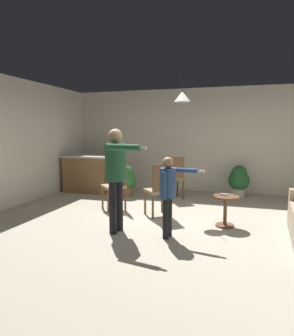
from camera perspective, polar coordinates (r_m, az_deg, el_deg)
ground at (r=5.26m, az=1.64°, el=-10.54°), size 7.68×7.68×0.00m
wall_back at (r=8.14m, az=7.87°, el=5.28°), size 6.40×0.10×2.70m
wall_left at (r=6.65m, az=-25.98°, el=4.27°), size 0.10×6.40×2.70m
kitchen_counter at (r=8.03m, az=-11.09°, el=-1.06°), size 1.26×0.66×0.95m
side_table_by_couch at (r=5.21m, az=14.62°, el=-7.21°), size 0.44×0.44×0.52m
person_adult at (r=4.66m, az=-5.84°, el=-0.17°), size 0.76×0.57×1.62m
person_child at (r=4.44m, az=4.08°, el=-3.82°), size 0.64×0.35×1.21m
dining_chair_by_counter at (r=5.57m, az=2.37°, el=-3.76°), size 0.59×0.59×1.00m
dining_chair_near_wall at (r=7.07m, az=5.25°, el=-1.49°), size 0.58×0.58×1.00m
dining_chair_centre_back at (r=6.14m, az=-5.72°, el=-2.78°), size 0.59×0.59×1.00m
potted_plant_corner at (r=7.57m, az=17.02°, el=-2.13°), size 0.50×0.50×0.77m
potted_plant_by_wall at (r=7.38m, az=-3.98°, el=-2.12°), size 0.50×0.50×0.76m
spare_remote_on_table at (r=5.17m, az=14.37°, el=-4.90°), size 0.13×0.09×0.04m
ceiling_light_pendant at (r=6.01m, az=6.71°, el=13.31°), size 0.32×0.32×0.55m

